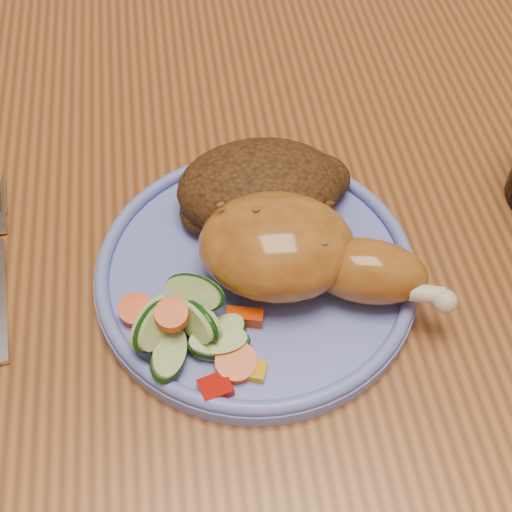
# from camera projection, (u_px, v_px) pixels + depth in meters

# --- Properties ---
(dining_table) EXTENTS (0.90, 1.40, 0.75)m
(dining_table) POSITION_uv_depth(u_px,v_px,m) (327.00, 268.00, 0.63)
(dining_table) COLOR brown
(dining_table) RESTS_ON ground
(chair_far) EXTENTS (0.42, 0.42, 0.91)m
(chair_far) POSITION_uv_depth(u_px,v_px,m) (240.00, 23.00, 1.14)
(chair_far) COLOR #4C2D16
(chair_far) RESTS_ON ground
(plate) EXTENTS (0.23, 0.23, 0.01)m
(plate) POSITION_uv_depth(u_px,v_px,m) (256.00, 274.00, 0.51)
(plate) COLOR #6775D6
(plate) RESTS_ON dining_table
(plate_rim) EXTENTS (0.23, 0.23, 0.01)m
(plate_rim) POSITION_uv_depth(u_px,v_px,m) (256.00, 265.00, 0.50)
(plate_rim) COLOR #6775D6
(plate_rim) RESTS_ON plate
(chicken_leg) EXTENTS (0.17, 0.12, 0.06)m
(chicken_leg) POSITION_uv_depth(u_px,v_px,m) (299.00, 252.00, 0.48)
(chicken_leg) COLOR #AD6724
(chicken_leg) RESTS_ON plate
(rice_pilaf) EXTENTS (0.13, 0.09, 0.05)m
(rice_pilaf) POSITION_uv_depth(u_px,v_px,m) (263.00, 188.00, 0.53)
(rice_pilaf) COLOR #492A12
(rice_pilaf) RESTS_ON plate
(vegetable_pile) EXTENTS (0.10, 0.09, 0.05)m
(vegetable_pile) POSITION_uv_depth(u_px,v_px,m) (189.00, 328.00, 0.46)
(vegetable_pile) COLOR #A50A05
(vegetable_pile) RESTS_ON plate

